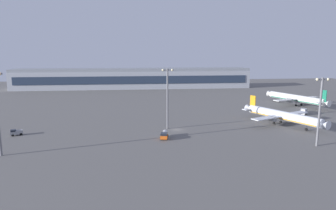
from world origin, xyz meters
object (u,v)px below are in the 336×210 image
object	(u,v)px
catering_truck	(303,111)
apron_light_west	(320,107)
airplane_near_gate	(296,98)
airplane_mid_apron	(282,115)
apron_light_east	(167,95)
fuel_truck	(164,135)
cargo_loader	(16,132)

from	to	relation	value
catering_truck	apron_light_west	world-z (taller)	apron_light_west
airplane_near_gate	apron_light_west	xyz separation A→B (m)	(-32.30, -70.97, 8.83)
airplane_mid_apron	apron_light_east	size ratio (longest dim) A/B	1.58
airplane_mid_apron	catering_truck	distance (m)	27.08
airplane_near_gate	apron_light_west	distance (m)	78.48
catering_truck	apron_light_west	size ratio (longest dim) A/B	0.26
airplane_mid_apron	airplane_near_gate	xyz separation A→B (m)	(29.92, 42.20, 0.16)
fuel_truck	airplane_mid_apron	bearing A→B (deg)	-152.38
catering_truck	fuel_truck	xyz separation A→B (m)	(-70.75, -32.82, -0.21)
airplane_near_gate	catering_truck	xyz separation A→B (m)	(-9.67, -24.36, -2.44)
airplane_near_gate	airplane_mid_apron	bearing A→B (deg)	-145.70
cargo_loader	apron_light_east	xyz separation A→B (m)	(55.73, 3.54, 12.48)
airplane_mid_apron	apron_light_west	bearing A→B (deg)	60.47
airplane_near_gate	catering_truck	bearing A→B (deg)	-132.02
airplane_near_gate	apron_light_east	size ratio (longest dim) A/B	1.69
airplane_mid_apron	airplane_near_gate	bearing A→B (deg)	-150.14
cargo_loader	fuel_truck	bearing A→B (deg)	-121.76
fuel_truck	catering_truck	bearing A→B (deg)	-144.01
airplane_near_gate	apron_light_east	distance (m)	89.86
catering_truck	fuel_truck	bearing A→B (deg)	-112.53
cargo_loader	apron_light_west	xyz separation A→B (m)	(101.31, -23.67, 11.67)
cargo_loader	apron_light_west	world-z (taller)	apron_light_west
apron_light_west	cargo_loader	bearing A→B (deg)	166.85
fuel_truck	apron_light_east	distance (m)	18.37
fuel_truck	apron_light_east	size ratio (longest dim) A/B	0.28
airplane_mid_apron	fuel_truck	xyz separation A→B (m)	(-50.50, -14.98, -2.50)
airplane_mid_apron	apron_light_west	distance (m)	30.24
fuel_truck	apron_light_west	world-z (taller)	apron_light_west
catering_truck	cargo_loader	xyz separation A→B (m)	(-123.94, -22.94, -0.40)
airplane_mid_apron	apron_light_west	world-z (taller)	apron_light_west
catering_truck	apron_light_west	bearing A→B (deg)	-73.31
apron_light_west	airplane_near_gate	bearing A→B (deg)	65.53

